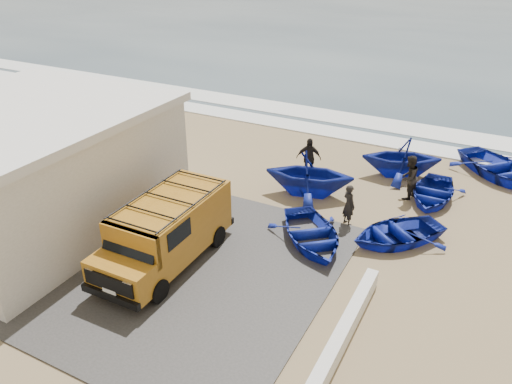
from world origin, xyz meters
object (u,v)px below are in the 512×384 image
at_px(fisherman_front, 349,205).
at_px(fisherman_back, 309,158).
at_px(building, 24,167).
at_px(boat_near_right, 397,233).
at_px(boat_mid_right, 432,192).
at_px(boat_far_right, 499,167).
at_px(van, 167,229).
at_px(boat_far_left, 402,157).
at_px(fisherman_middle, 409,177).
at_px(parapet, 340,339).
at_px(boat_mid_left, 309,174).
at_px(boat_near_left, 312,234).

height_order(fisherman_front, fisherman_back, fisherman_back).
bearing_deg(building, boat_near_right, 20.71).
xyz_separation_m(boat_mid_right, boat_far_right, (2.21, 3.66, 0.10)).
bearing_deg(van, boat_far_left, 62.32).
bearing_deg(boat_far_right, fisherman_middle, -175.10).
distance_m(fisherman_front, fisherman_back, 4.16).
distance_m(parapet, boat_mid_left, 8.67).
height_order(boat_mid_left, boat_far_right, boat_mid_left).
relative_size(boat_mid_left, fisherman_front, 2.23).
distance_m(parapet, fisherman_middle, 9.26).
height_order(parapet, van, van).
bearing_deg(boat_far_right, parapet, -148.25).
xyz_separation_m(boat_far_left, boat_far_right, (3.92, 1.94, -0.46)).
bearing_deg(boat_near_right, boat_mid_left, -163.09).
distance_m(boat_far_left, fisherman_back, 4.14).
bearing_deg(fisherman_front, boat_far_right, -87.76).
distance_m(van, fisherman_middle, 10.08).
xyz_separation_m(van, fisherman_middle, (5.96, 8.12, -0.29)).
xyz_separation_m(boat_near_left, fisherman_front, (0.69, 1.86, 0.43)).
bearing_deg(boat_mid_left, boat_far_right, -64.81).
distance_m(boat_near_left, boat_far_right, 10.40).
xyz_separation_m(boat_near_left, boat_far_left, (1.43, 6.98, 0.53)).
bearing_deg(boat_far_right, fisherman_back, 162.00).
relative_size(boat_mid_left, boat_far_left, 1.05).
relative_size(boat_mid_right, fisherman_front, 2.08).
relative_size(van, boat_near_left, 1.45).
relative_size(boat_near_right, boat_far_right, 0.81).
distance_m(boat_mid_right, boat_far_right, 4.28).
relative_size(van, boat_far_left, 1.54).
bearing_deg(boat_near_left, fisherman_middle, 26.50).
bearing_deg(fisherman_front, van, 83.87).
distance_m(boat_near_left, fisherman_front, 2.03).
distance_m(building, boat_near_right, 13.56).
bearing_deg(fisherman_middle, parapet, 16.82).
height_order(boat_near_left, boat_near_right, boat_near_left).
bearing_deg(fisherman_back, boat_mid_left, -85.34).
bearing_deg(parapet, boat_mid_right, 86.28).
bearing_deg(parapet, boat_far_right, 77.86).
bearing_deg(fisherman_front, fisherman_middle, -79.67).
bearing_deg(building, parapet, -4.58).
xyz_separation_m(building, boat_mid_left, (8.48, 6.65, -1.21)).
height_order(building, boat_far_right, building).
bearing_deg(fisherman_back, fisherman_middle, -17.67).
height_order(boat_near_left, boat_far_left, boat_far_left).
xyz_separation_m(boat_near_right, boat_far_left, (-1.17, 5.47, 0.54)).
height_order(boat_near_left, boat_mid_right, boat_near_left).
relative_size(van, boat_mid_right, 1.57).
distance_m(boat_near_right, boat_mid_right, 3.79).
distance_m(boat_mid_left, boat_far_right, 8.81).
height_order(building, boat_near_left, building).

